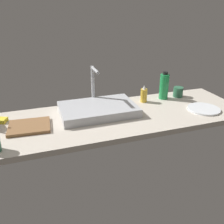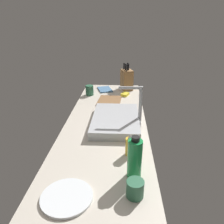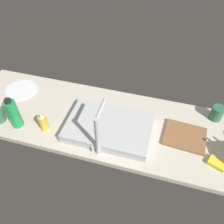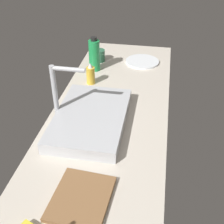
# 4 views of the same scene
# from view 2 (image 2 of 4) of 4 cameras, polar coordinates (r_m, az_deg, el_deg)

# --- Properties ---
(countertop_slab) EXTENTS (1.96, 0.58, 0.04)m
(countertop_slab) POSITION_cam_2_polar(r_m,az_deg,el_deg) (1.55, -1.71, -3.77)
(countertop_slab) COLOR beige
(countertop_slab) RESTS_ON ground
(sink_basin) EXTENTS (0.50, 0.32, 0.06)m
(sink_basin) POSITION_cam_2_polar(r_m,az_deg,el_deg) (1.54, 0.98, -2.11)
(sink_basin) COLOR #B7BABF
(sink_basin) RESTS_ON countertop_slab
(faucet) EXTENTS (0.06, 0.16, 0.28)m
(faucet) POSITION_cam_2_polar(r_m,az_deg,el_deg) (1.48, 6.77, 2.51)
(faucet) COLOR #B7BABF
(faucet) RESTS_ON countertop_slab
(knife_block) EXTENTS (0.16, 0.14, 0.27)m
(knife_block) POSITION_cam_2_polar(r_m,az_deg,el_deg) (2.29, 3.90, 8.53)
(knife_block) COLOR #9E7042
(knife_block) RESTS_ON countertop_slab
(cutting_board) EXTENTS (0.25, 0.21, 0.02)m
(cutting_board) POSITION_cam_2_polar(r_m,az_deg,el_deg) (1.96, -0.58, 3.02)
(cutting_board) COLOR brown
(cutting_board) RESTS_ON countertop_slab
(soap_bottle) EXTENTS (0.05, 0.05, 0.13)m
(soap_bottle) POSITION_cam_2_polar(r_m,az_deg,el_deg) (1.20, 4.71, -8.87)
(soap_bottle) COLOR gold
(soap_bottle) RESTS_ON countertop_slab
(water_bottle) EXTENTS (0.07, 0.07, 0.21)m
(water_bottle) POSITION_cam_2_polar(r_m,az_deg,el_deg) (1.03, 5.99, -12.01)
(water_bottle) COLOR #1E8E47
(water_bottle) RESTS_ON countertop_slab
(dinner_plate) EXTENTS (0.22, 0.22, 0.01)m
(dinner_plate) POSITION_cam_2_polar(r_m,az_deg,el_deg) (0.99, -11.82, -21.06)
(dinner_plate) COLOR white
(dinner_plate) RESTS_ON countertop_slab
(dish_towel) EXTENTS (0.22, 0.18, 0.01)m
(dish_towel) POSITION_cam_2_polar(r_m,az_deg,el_deg) (2.29, -1.90, 5.96)
(dish_towel) COLOR teal
(dish_towel) RESTS_ON countertop_slab
(coffee_mug) EXTENTS (0.08, 0.08, 0.08)m
(coffee_mug) POSITION_cam_2_polar(r_m,az_deg,el_deg) (0.96, 6.11, -19.46)
(coffee_mug) COLOR #2D6647
(coffee_mug) RESTS_ON countertop_slab
(ceramic_cup) EXTENTS (0.08, 0.08, 0.10)m
(ceramic_cup) POSITION_cam_2_polar(r_m,az_deg,el_deg) (2.13, -5.93, 5.72)
(ceramic_cup) COLOR #2D6647
(ceramic_cup) RESTS_ON countertop_slab
(dish_sponge) EXTENTS (0.11, 0.09, 0.02)m
(dish_sponge) POSITION_cam_2_polar(r_m,az_deg,el_deg) (2.12, 3.43, 4.67)
(dish_sponge) COLOR yellow
(dish_sponge) RESTS_ON countertop_slab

